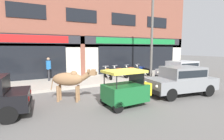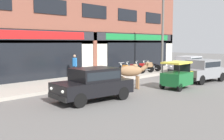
# 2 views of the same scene
# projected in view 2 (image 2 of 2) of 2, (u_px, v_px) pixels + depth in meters

# --- Properties ---
(ground_plane) EXTENTS (90.00, 90.00, 0.00)m
(ground_plane) POSITION_uv_depth(u_px,v_px,m) (159.00, 84.00, 16.47)
(ground_plane) COLOR #605E5B
(sidewalk) EXTENTS (19.00, 3.70, 0.17)m
(sidewalk) POSITION_uv_depth(u_px,v_px,m) (112.00, 77.00, 19.24)
(sidewalk) COLOR #A8A093
(sidewalk) RESTS_ON ground
(shop_building) EXTENTS (23.00, 1.40, 8.22)m
(shop_building) POSITION_uv_depth(u_px,v_px,m) (92.00, 25.00, 20.27)
(shop_building) COLOR brown
(shop_building) RESTS_ON ground
(cow) EXTENTS (1.89, 1.38, 1.61)m
(cow) POSITION_uv_depth(u_px,v_px,m) (132.00, 71.00, 14.48)
(cow) COLOR #936B47
(cow) RESTS_ON ground
(car_0) EXTENTS (3.64, 1.67, 1.46)m
(car_0) POSITION_uv_depth(u_px,v_px,m) (188.00, 64.00, 21.36)
(car_0) COLOR black
(car_0) RESTS_ON ground
(car_1) EXTENTS (3.75, 2.02, 1.46)m
(car_1) POSITION_uv_depth(u_px,v_px,m) (93.00, 82.00, 11.65)
(car_1) COLOR black
(car_1) RESTS_ON ground
(car_2) EXTENTS (3.76, 2.09, 1.46)m
(car_2) POSITION_uv_depth(u_px,v_px,m) (202.00, 69.00, 17.21)
(car_2) COLOR black
(car_2) RESTS_ON ground
(auto_rickshaw) EXTENTS (2.01, 1.21, 1.52)m
(auto_rickshaw) POSITION_uv_depth(u_px,v_px,m) (178.00, 77.00, 14.67)
(auto_rickshaw) COLOR black
(auto_rickshaw) RESTS_ON ground
(motorcycle_0) EXTENTS (0.62, 1.80, 0.88)m
(motorcycle_0) POSITION_uv_depth(u_px,v_px,m) (126.00, 69.00, 19.77)
(motorcycle_0) COLOR black
(motorcycle_0) RESTS_ON sidewalk
(motorcycle_1) EXTENTS (0.68, 1.78, 0.88)m
(motorcycle_1) POSITION_uv_depth(u_px,v_px,m) (134.00, 68.00, 20.63)
(motorcycle_1) COLOR black
(motorcycle_1) RESTS_ON sidewalk
(motorcycle_2) EXTENTS (0.64, 1.79, 0.88)m
(motorcycle_2) POSITION_uv_depth(u_px,v_px,m) (143.00, 67.00, 21.36)
(motorcycle_2) COLOR black
(motorcycle_2) RESTS_ON sidewalk
(motorcycle_3) EXTENTS (0.64, 1.79, 0.88)m
(motorcycle_3) POSITION_uv_depth(u_px,v_px,m) (151.00, 66.00, 22.23)
(motorcycle_3) COLOR black
(motorcycle_3) RESTS_ON sidewalk
(pedestrian) EXTENTS (0.32, 0.48, 1.60)m
(pedestrian) POSITION_uv_depth(u_px,v_px,m) (75.00, 64.00, 17.64)
(pedestrian) COLOR #2D2D33
(pedestrian) RESTS_ON sidewalk
(utility_pole) EXTENTS (0.18, 0.18, 6.12)m
(utility_pole) POSITION_uv_depth(u_px,v_px,m) (163.00, 34.00, 20.90)
(utility_pole) COLOR #595651
(utility_pole) RESTS_ON sidewalk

